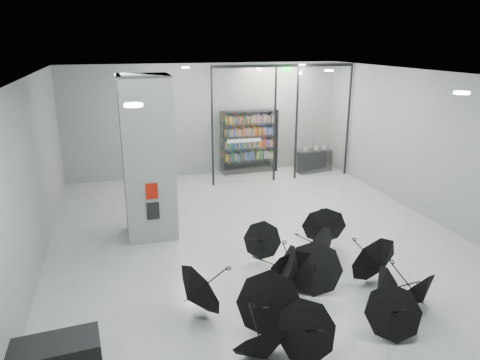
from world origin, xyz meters
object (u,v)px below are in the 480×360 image
object	(u,v)px
column	(148,158)
umbrella_cluster	(313,285)
shop_counter	(313,161)
bench	(46,359)
bookshelf	(249,142)

from	to	relation	value
column	umbrella_cluster	xyz separation A→B (m)	(2.65, -3.97, -1.69)
umbrella_cluster	shop_counter	bearing A→B (deg)	65.12
bench	umbrella_cluster	bearing A→B (deg)	4.59
bench	shop_counter	xyz separation A→B (m)	(8.42, 8.89, 0.16)
bench	umbrella_cluster	size ratio (longest dim) A/B	0.30
bench	shop_counter	distance (m)	12.24
column	bench	world-z (taller)	column
column	bench	size ratio (longest dim) A/B	2.58
column	bookshelf	world-z (taller)	column
column	umbrella_cluster	size ratio (longest dim) A/B	0.76
shop_counter	umbrella_cluster	xyz separation A→B (m)	(-3.77, -8.13, -0.10)
bookshelf	umbrella_cluster	bearing A→B (deg)	-102.11
bookshelf	shop_counter	world-z (taller)	bookshelf
bookshelf	shop_counter	bearing A→B (deg)	-16.81
column	shop_counter	world-z (taller)	column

